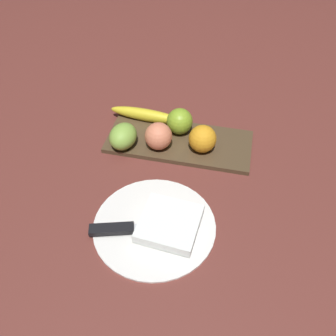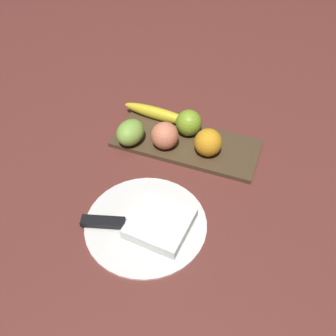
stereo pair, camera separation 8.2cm
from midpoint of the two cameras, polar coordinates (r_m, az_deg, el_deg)
name	(u,v)px [view 2 (the right image)]	position (r m, az deg, el deg)	size (l,w,h in m)	color
ground_plane	(176,144)	(0.94, 3.69, 3.61)	(2.40, 2.40, 0.00)	brown
fruit_tray	(186,143)	(0.94, 5.34, 3.72)	(0.36, 0.15, 0.01)	#4D3B26
apple	(189,123)	(0.94, 5.76, 6.88)	(0.07, 0.07, 0.07)	#83AB29
banana	(158,113)	(0.99, 0.77, 8.34)	(0.20, 0.03, 0.03)	yellow
orange_near_apple	(208,142)	(0.89, 8.90, 3.82)	(0.07, 0.07, 0.07)	orange
peach	(165,135)	(0.89, 2.11, 4.93)	(0.07, 0.07, 0.07)	#E27E59
grape_bunch	(130,132)	(0.91, -3.31, 5.41)	(0.08, 0.06, 0.06)	#85B143
dinner_plate	(146,223)	(0.77, -0.39, -8.67)	(0.25, 0.25, 0.01)	white
folded_napkin	(160,223)	(0.75, 1.89, -8.69)	(0.12, 0.12, 0.02)	white
knife	(110,223)	(0.76, -5.87, -8.58)	(0.18, 0.07, 0.01)	silver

